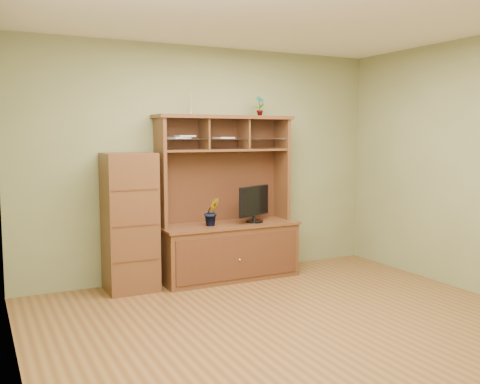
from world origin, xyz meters
TOP-DOWN VIEW (x-y plane):
  - room at (0.00, 0.00)m, footprint 4.54×4.04m
  - media_hutch at (0.15, 1.73)m, footprint 1.66×0.61m
  - monitor at (0.46, 1.64)m, footprint 0.50×0.29m
  - orchid_plant at (-0.08, 1.65)m, footprint 0.19×0.15m
  - top_plant at (0.61, 1.80)m, footprint 0.14×0.10m
  - reed_diffuser at (-0.26, 1.80)m, footprint 0.05×0.05m
  - magazines at (-0.21, 1.80)m, footprint 0.79×0.22m
  - side_cabinet at (-1.00, 1.74)m, footprint 0.53×0.48m

SIDE VIEW (x-z plane):
  - media_hutch at x=0.15m, z-range -0.43..1.47m
  - side_cabinet at x=-1.00m, z-range 0.00..1.49m
  - orchid_plant at x=-0.08m, z-range 0.65..0.97m
  - monitor at x=0.46m, z-range 0.66..1.09m
  - room at x=0.00m, z-range -0.02..2.72m
  - magazines at x=-0.21m, z-range 1.63..1.67m
  - reed_diffuser at x=-0.26m, z-range 1.87..2.13m
  - top_plant at x=0.61m, z-range 1.90..2.14m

